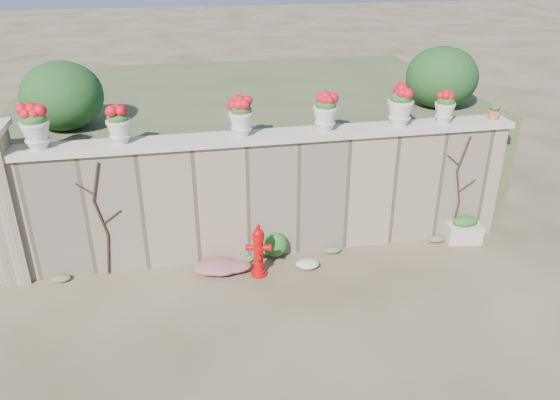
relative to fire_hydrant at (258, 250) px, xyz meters
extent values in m
plane|color=#4A3C25|center=(0.35, -1.07, -0.45)|extent=(80.00, 80.00, 0.00)
cube|color=gray|center=(0.35, 0.73, 0.55)|extent=(8.00, 0.40, 2.00)
cube|color=beige|center=(0.35, 0.73, 1.60)|extent=(8.10, 0.52, 0.10)
cube|color=#384C23|center=(0.35, 3.93, 0.55)|extent=(9.00, 6.00, 2.00)
ellipsoid|color=#143814|center=(-2.85, 1.93, 2.10)|extent=(1.30, 1.30, 1.10)
ellipsoid|color=#143814|center=(3.75, 1.93, 2.10)|extent=(1.30, 1.30, 1.10)
cylinder|color=black|center=(-2.31, 0.51, -0.10)|extent=(0.12, 0.04, 0.70)
cylinder|color=black|center=(-2.34, 0.51, 0.55)|extent=(0.17, 0.04, 0.61)
cylinder|color=black|center=(-2.33, 0.51, 1.15)|extent=(0.18, 0.04, 0.61)
cylinder|color=black|center=(-2.17, 0.51, 0.55)|extent=(0.30, 0.02, 0.22)
cylinder|color=black|center=(-2.50, 0.51, 1.05)|extent=(0.25, 0.02, 0.21)
cylinder|color=black|center=(3.59, 0.51, -0.10)|extent=(0.12, 0.04, 0.70)
cylinder|color=black|center=(3.56, 0.51, 0.55)|extent=(0.17, 0.04, 0.61)
cylinder|color=black|center=(3.57, 0.51, 1.15)|extent=(0.18, 0.04, 0.61)
cylinder|color=black|center=(3.73, 0.51, 0.55)|extent=(0.30, 0.02, 0.22)
cylinder|color=black|center=(3.40, 0.51, 1.05)|extent=(0.25, 0.02, 0.21)
cylinder|color=#BF0708|center=(0.00, 0.00, -0.43)|extent=(0.25, 0.25, 0.05)
cylinder|color=#BF0708|center=(0.00, 0.00, -0.09)|extent=(0.15, 0.15, 0.56)
cylinder|color=#BF0708|center=(0.00, 0.00, 0.05)|extent=(0.19, 0.19, 0.04)
cylinder|color=#BF0708|center=(0.00, 0.00, 0.24)|extent=(0.19, 0.19, 0.11)
ellipsoid|color=#BF0708|center=(0.00, 0.00, 0.33)|extent=(0.17, 0.17, 0.13)
cylinder|color=#BF0708|center=(0.00, 0.00, 0.40)|extent=(0.06, 0.06, 0.09)
cylinder|color=#BF0708|center=(-0.12, 0.03, 0.05)|extent=(0.14, 0.12, 0.09)
cylinder|color=#BF0708|center=(0.12, -0.03, 0.05)|extent=(0.14, 0.12, 0.09)
cylinder|color=#BF0708|center=(-0.02, -0.10, -0.04)|extent=(0.10, 0.11, 0.08)
cube|color=beige|center=(3.70, 0.35, -0.28)|extent=(0.64, 0.43, 0.34)
ellipsoid|color=#1E5119|center=(3.70, 0.35, -0.05)|extent=(0.49, 0.34, 0.18)
ellipsoid|color=#1E5119|center=(0.40, 0.48, -0.19)|extent=(0.56, 0.51, 0.53)
ellipsoid|color=#BA2566|center=(-0.49, 0.12, -0.33)|extent=(0.96, 0.64, 0.26)
ellipsoid|color=white|center=(0.78, 0.06, -0.36)|extent=(0.49, 0.39, 0.18)
ellipsoid|color=#1E5119|center=(-3.06, 0.73, 2.09)|extent=(0.35, 0.35, 0.21)
ellipsoid|color=red|center=(-3.06, 0.73, 2.18)|extent=(0.31, 0.31, 0.22)
ellipsoid|color=#1E5119|center=(-1.92, 0.73, 2.04)|extent=(0.31, 0.31, 0.19)
ellipsoid|color=red|center=(-1.92, 0.73, 2.12)|extent=(0.27, 0.27, 0.20)
ellipsoid|color=#1E5119|center=(-0.11, 0.73, 2.06)|extent=(0.33, 0.33, 0.20)
ellipsoid|color=red|center=(-0.11, 0.73, 2.14)|extent=(0.29, 0.29, 0.21)
ellipsoid|color=#1E5119|center=(1.21, 0.73, 2.06)|extent=(0.33, 0.33, 0.20)
ellipsoid|color=red|center=(1.21, 0.73, 2.14)|extent=(0.29, 0.29, 0.21)
ellipsoid|color=#1E5119|center=(2.46, 0.73, 2.10)|extent=(0.36, 0.36, 0.22)
ellipsoid|color=red|center=(2.46, 0.73, 2.19)|extent=(0.32, 0.32, 0.23)
ellipsoid|color=#1E5119|center=(3.24, 0.73, 2.01)|extent=(0.29, 0.29, 0.17)
ellipsoid|color=red|center=(3.24, 0.73, 2.08)|extent=(0.25, 0.25, 0.18)
ellipsoid|color=#1E5119|center=(4.15, 0.73, 1.84)|extent=(0.17, 0.17, 0.12)
camera|label=1|loc=(-1.11, -7.24, 4.38)|focal=35.00mm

